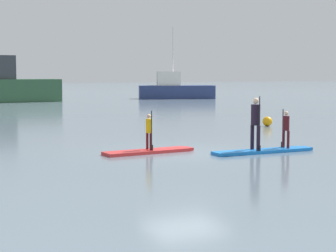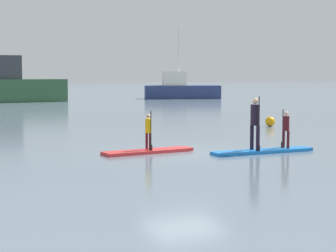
{
  "view_description": "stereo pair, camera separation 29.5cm",
  "coord_description": "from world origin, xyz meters",
  "px_view_note": "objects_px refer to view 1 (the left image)",
  "views": [
    {
      "loc": [
        -8.59,
        -16.92,
        2.56
      ],
      "look_at": [
        0.03,
        1.3,
        0.74
      ],
      "focal_mm": 64.03,
      "sensor_mm": 36.0,
      "label": 1
    },
    {
      "loc": [
        -8.32,
        -17.04,
        2.56
      ],
      "look_at": [
        0.03,
        1.3,
        0.74
      ],
      "focal_mm": 64.03,
      "sensor_mm": 36.0,
      "label": 2
    }
  ],
  "objects_px": {
    "paddleboard_near": "(149,151)",
    "paddler_child_solo": "(149,130)",
    "mooring_buoy_near": "(267,121)",
    "fishing_boat_green_midground": "(175,89)",
    "paddleboard_far": "(264,151)",
    "paddler_adult": "(256,120)",
    "paddler_child_front": "(286,127)"
  },
  "relations": [
    {
      "from": "paddleboard_near",
      "to": "paddler_child_solo",
      "type": "bearing_deg",
      "value": -96.6
    },
    {
      "from": "paddleboard_near",
      "to": "paddler_child_solo",
      "type": "relative_size",
      "value": 2.48
    },
    {
      "from": "paddleboard_near",
      "to": "mooring_buoy_near",
      "type": "height_order",
      "value": "mooring_buoy_near"
    },
    {
      "from": "paddler_child_solo",
      "to": "fishing_boat_green_midground",
      "type": "xyz_separation_m",
      "value": [
        17.86,
        34.8,
        0.18
      ]
    },
    {
      "from": "paddleboard_far",
      "to": "paddler_adult",
      "type": "height_order",
      "value": "paddler_adult"
    },
    {
      "from": "paddleboard_far",
      "to": "paddler_adult",
      "type": "relative_size",
      "value": 2.08
    },
    {
      "from": "paddler_adult",
      "to": "paddler_child_front",
      "type": "xyz_separation_m",
      "value": [
        1.18,
        0.02,
        -0.27
      ]
    },
    {
      "from": "paddleboard_near",
      "to": "paddleboard_far",
      "type": "relative_size",
      "value": 0.87
    },
    {
      "from": "paddleboard_far",
      "to": "paddler_child_front",
      "type": "bearing_deg",
      "value": 0.87
    },
    {
      "from": "paddleboard_far",
      "to": "paddler_child_front",
      "type": "xyz_separation_m",
      "value": [
        0.85,
        0.01,
        0.73
      ]
    },
    {
      "from": "paddler_adult",
      "to": "mooring_buoy_near",
      "type": "distance_m",
      "value": 9.69
    },
    {
      "from": "paddler_adult",
      "to": "paddleboard_far",
      "type": "bearing_deg",
      "value": 1.24
    },
    {
      "from": "paddler_adult",
      "to": "paddler_child_front",
      "type": "relative_size",
      "value": 1.36
    },
    {
      "from": "paddler_child_front",
      "to": "paddleboard_far",
      "type": "bearing_deg",
      "value": -179.13
    },
    {
      "from": "paddleboard_near",
      "to": "paddler_adult",
      "type": "bearing_deg",
      "value": -26.38
    },
    {
      "from": "paddler_child_front",
      "to": "paddler_child_solo",
      "type": "bearing_deg",
      "value": 160.8
    },
    {
      "from": "paddler_adult",
      "to": "mooring_buoy_near",
      "type": "relative_size",
      "value": 3.69
    },
    {
      "from": "fishing_boat_green_midground",
      "to": "paddleboard_near",
      "type": "bearing_deg",
      "value": -117.17
    },
    {
      "from": "paddleboard_far",
      "to": "fishing_boat_green_midground",
      "type": "distance_m",
      "value": 39.08
    },
    {
      "from": "paddleboard_far",
      "to": "paddleboard_near",
      "type": "bearing_deg",
      "value": 156.01
    },
    {
      "from": "paddler_child_solo",
      "to": "paddleboard_far",
      "type": "bearing_deg",
      "value": -23.81
    },
    {
      "from": "paddleboard_near",
      "to": "paddler_child_solo",
      "type": "height_order",
      "value": "paddler_child_solo"
    },
    {
      "from": "paddler_child_front",
      "to": "mooring_buoy_near",
      "type": "distance_m",
      "value": 8.99
    },
    {
      "from": "paddler_adult",
      "to": "paddler_child_front",
      "type": "distance_m",
      "value": 1.21
    },
    {
      "from": "paddleboard_near",
      "to": "paddler_child_solo",
      "type": "distance_m",
      "value": 0.69
    },
    {
      "from": "paddleboard_far",
      "to": "paddler_child_front",
      "type": "relative_size",
      "value": 2.83
    },
    {
      "from": "paddleboard_near",
      "to": "paddleboard_far",
      "type": "bearing_deg",
      "value": -23.99
    },
    {
      "from": "paddleboard_near",
      "to": "paddler_child_front",
      "type": "distance_m",
      "value": 4.51
    },
    {
      "from": "paddleboard_far",
      "to": "paddler_child_front",
      "type": "height_order",
      "value": "paddler_child_front"
    },
    {
      "from": "paddler_child_solo",
      "to": "paddler_child_front",
      "type": "distance_m",
      "value": 4.44
    },
    {
      "from": "paddleboard_far",
      "to": "paddler_adult",
      "type": "xyz_separation_m",
      "value": [
        -0.33,
        -0.01,
        1.0
      ]
    },
    {
      "from": "mooring_buoy_near",
      "to": "paddler_child_front",
      "type": "bearing_deg",
      "value": -120.98
    }
  ]
}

